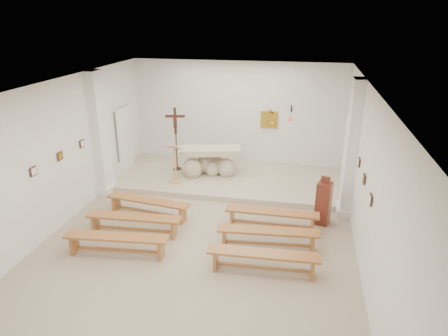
% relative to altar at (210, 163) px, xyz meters
% --- Properties ---
extents(ground, '(7.00, 10.00, 0.00)m').
position_rel_altar_xyz_m(ground, '(0.62, -3.55, -0.52)').
color(ground, tan).
rests_on(ground, ground).
extents(wall_left, '(0.02, 10.00, 3.50)m').
position_rel_altar_xyz_m(wall_left, '(-2.87, -3.55, 1.23)').
color(wall_left, white).
rests_on(wall_left, ground).
extents(wall_right, '(0.02, 10.00, 3.50)m').
position_rel_altar_xyz_m(wall_right, '(4.11, -3.55, 1.23)').
color(wall_right, white).
rests_on(wall_right, ground).
extents(wall_back, '(7.00, 0.02, 3.50)m').
position_rel_altar_xyz_m(wall_back, '(0.62, 1.44, 1.23)').
color(wall_back, white).
rests_on(wall_back, ground).
extents(ceiling, '(7.00, 10.00, 0.02)m').
position_rel_altar_xyz_m(ceiling, '(0.62, -3.55, 2.97)').
color(ceiling, silver).
rests_on(ceiling, wall_back).
extents(sanctuary_platform, '(6.98, 3.00, 0.15)m').
position_rel_altar_xyz_m(sanctuary_platform, '(0.62, -0.05, -0.45)').
color(sanctuary_platform, '#C6B698').
rests_on(sanctuary_platform, ground).
extents(pilaster_left, '(0.26, 0.55, 3.50)m').
position_rel_altar_xyz_m(pilaster_left, '(-2.75, -1.55, 1.23)').
color(pilaster_left, white).
rests_on(pilaster_left, ground).
extents(pilaster_right, '(0.26, 0.55, 3.50)m').
position_rel_altar_xyz_m(pilaster_right, '(3.99, -1.55, 1.23)').
color(pilaster_right, white).
rests_on(pilaster_right, ground).
extents(gold_wall_relief, '(0.55, 0.04, 0.55)m').
position_rel_altar_xyz_m(gold_wall_relief, '(1.67, 1.41, 1.13)').
color(gold_wall_relief, gold).
rests_on(gold_wall_relief, wall_back).
extents(sanctuary_lamp, '(0.11, 0.36, 0.44)m').
position_rel_altar_xyz_m(sanctuary_lamp, '(2.37, 1.15, 1.29)').
color(sanctuary_lamp, black).
rests_on(sanctuary_lamp, wall_back).
extents(station_frame_left_front, '(0.03, 0.20, 0.20)m').
position_rel_altar_xyz_m(station_frame_left_front, '(-2.85, -4.35, 1.20)').
color(station_frame_left_front, '#3C241A').
rests_on(station_frame_left_front, wall_left).
extents(station_frame_left_mid, '(0.03, 0.20, 0.20)m').
position_rel_altar_xyz_m(station_frame_left_mid, '(-2.85, -3.35, 1.20)').
color(station_frame_left_mid, '#3C241A').
rests_on(station_frame_left_mid, wall_left).
extents(station_frame_left_rear, '(0.03, 0.20, 0.20)m').
position_rel_altar_xyz_m(station_frame_left_rear, '(-2.85, -2.35, 1.20)').
color(station_frame_left_rear, '#3C241A').
rests_on(station_frame_left_rear, wall_left).
extents(station_frame_right_front, '(0.03, 0.20, 0.20)m').
position_rel_altar_xyz_m(station_frame_right_front, '(4.09, -4.35, 1.20)').
color(station_frame_right_front, '#3C241A').
rests_on(station_frame_right_front, wall_right).
extents(station_frame_right_mid, '(0.03, 0.20, 0.20)m').
position_rel_altar_xyz_m(station_frame_right_mid, '(4.09, -3.35, 1.20)').
color(station_frame_right_mid, '#3C241A').
rests_on(station_frame_right_mid, wall_right).
extents(station_frame_right_rear, '(0.03, 0.20, 0.20)m').
position_rel_altar_xyz_m(station_frame_right_rear, '(4.09, -2.35, 1.20)').
color(station_frame_right_rear, '#3C241A').
rests_on(station_frame_right_rear, wall_right).
extents(radiator_left, '(0.10, 0.85, 0.52)m').
position_rel_altar_xyz_m(radiator_left, '(-2.81, -0.85, -0.25)').
color(radiator_left, silver).
rests_on(radiator_left, ground).
extents(radiator_right, '(0.10, 0.85, 0.52)m').
position_rel_altar_xyz_m(radiator_right, '(4.05, -0.85, -0.25)').
color(radiator_right, silver).
rests_on(radiator_right, ground).
extents(altar, '(1.99, 1.15, 0.97)m').
position_rel_altar_xyz_m(altar, '(0.00, 0.00, 0.00)').
color(altar, beige).
rests_on(altar, sanctuary_platform).
extents(lectern, '(0.47, 0.41, 1.21)m').
position_rel_altar_xyz_m(lectern, '(-0.87, -0.79, 0.23)').
color(lectern, tan).
rests_on(lectern, sanctuary_platform).
extents(crucifix_stand, '(0.61, 0.27, 2.04)m').
position_rel_altar_xyz_m(crucifix_stand, '(-1.14, 0.21, 0.81)').
color(crucifix_stand, '#3C1B13').
rests_on(crucifix_stand, sanctuary_platform).
extents(potted_plant, '(0.57, 0.53, 0.51)m').
position_rel_altar_xyz_m(potted_plant, '(0.06, 0.65, -0.11)').
color(potted_plant, '#224F1F').
rests_on(potted_plant, sanctuary_platform).
extents(donation_pedestal, '(0.42, 0.42, 1.26)m').
position_rel_altar_xyz_m(donation_pedestal, '(3.41, -2.23, 0.03)').
color(donation_pedestal, maroon).
rests_on(donation_pedestal, ground).
extents(bench_left_front, '(2.27, 0.66, 0.47)m').
position_rel_altar_xyz_m(bench_left_front, '(-0.96, -2.75, -0.17)').
color(bench_left_front, '#B07033').
rests_on(bench_left_front, ground).
extents(bench_right_front, '(2.24, 0.36, 0.47)m').
position_rel_altar_xyz_m(bench_right_front, '(2.20, -2.75, -0.17)').
color(bench_right_front, '#B07033').
rests_on(bench_right_front, ground).
extents(bench_left_second, '(2.26, 0.48, 0.47)m').
position_rel_altar_xyz_m(bench_left_second, '(-0.96, -3.66, -0.17)').
color(bench_left_second, '#B07033').
rests_on(bench_left_second, ground).
extents(bench_right_second, '(2.26, 0.55, 0.47)m').
position_rel_altar_xyz_m(bench_right_second, '(2.20, -3.66, -0.17)').
color(bench_right_second, '#B07033').
rests_on(bench_right_second, ground).
extents(bench_left_third, '(2.26, 0.56, 0.47)m').
position_rel_altar_xyz_m(bench_left_third, '(-0.96, -4.56, -0.17)').
color(bench_left_third, '#B07033').
rests_on(bench_left_third, ground).
extents(bench_right_third, '(2.25, 0.45, 0.47)m').
position_rel_altar_xyz_m(bench_right_third, '(2.20, -4.56, -0.17)').
color(bench_right_third, '#B07033').
rests_on(bench_right_third, ground).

